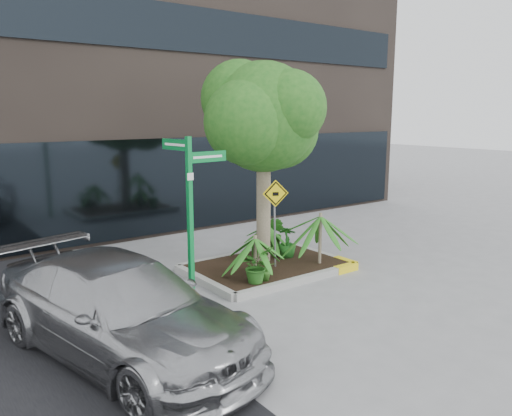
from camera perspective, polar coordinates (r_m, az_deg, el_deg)
ground at (r=10.60m, az=1.42°, el=-7.72°), size 80.00×80.00×0.00m
planter at (r=10.91m, az=1.49°, el=-6.62°), size 3.35×2.36×0.15m
tree at (r=10.68m, az=0.83°, el=10.32°), size 2.99×2.65×4.49m
palm_front at (r=10.77m, az=7.40°, el=-0.94°), size 1.25×1.25×1.39m
palm_left at (r=9.91m, az=-0.10°, el=-3.47°), size 0.93×0.93×1.03m
palm_back at (r=11.49m, az=1.41°, el=-2.07°), size 0.80×0.80×0.88m
parked_car at (r=7.34m, az=-15.17°, el=-11.04°), size 2.91×4.98×1.35m
shrub_a at (r=9.64m, az=-0.04°, el=-6.60°), size 0.75×0.75×0.66m
shrub_b at (r=11.33m, az=3.60°, el=-3.86°), size 0.56×0.56×0.71m
shrub_c at (r=9.74m, az=1.14°, el=-6.23°), size 0.47×0.47×0.72m
shrub_d at (r=11.87m, az=2.24°, el=-2.94°), size 0.50×0.50×0.80m
street_sign_post at (r=8.90m, az=-7.49°, el=0.83°), size 0.91×0.87×2.97m
cattle_sign at (r=10.44m, az=2.21°, el=-0.03°), size 0.55×0.20×1.86m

